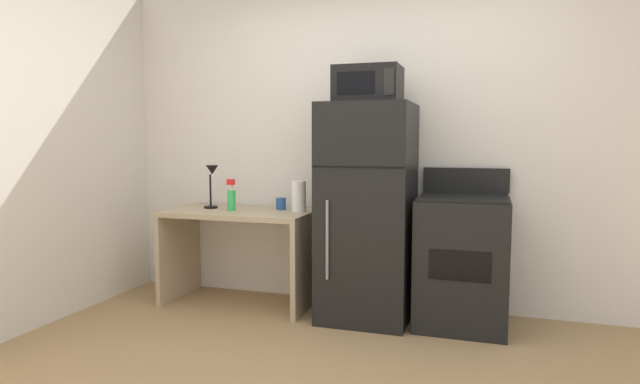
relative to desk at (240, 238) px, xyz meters
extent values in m
cube|color=silver|center=(1.07, 0.38, 0.78)|extent=(5.00, 0.10, 2.60)
cube|color=tan|center=(0.00, 0.00, 0.21)|extent=(1.17, 0.61, 0.04)
cube|color=tan|center=(-0.56, 0.00, -0.17)|extent=(0.04, 0.61, 0.71)
cube|color=tan|center=(0.56, 0.00, -0.17)|extent=(0.04, 0.61, 0.71)
cylinder|color=black|center=(-0.29, 0.05, 0.23)|extent=(0.11, 0.11, 0.02)
cylinder|color=black|center=(-0.29, 0.05, 0.37)|extent=(0.02, 0.02, 0.26)
cone|color=black|center=(-0.26, 0.03, 0.54)|extent=(0.10, 0.10, 0.08)
cylinder|color=green|center=(-0.05, -0.02, 0.31)|extent=(0.06, 0.06, 0.16)
cylinder|color=white|center=(-0.05, -0.02, 0.41)|extent=(0.02, 0.02, 0.04)
cube|color=red|center=(-0.05, -0.03, 0.45)|extent=(0.06, 0.03, 0.04)
cylinder|color=white|center=(0.48, 0.07, 0.35)|extent=(0.11, 0.11, 0.24)
cylinder|color=#264C99|center=(0.29, 0.15, 0.27)|extent=(0.08, 0.08, 0.09)
cube|color=black|center=(1.04, -0.02, 0.26)|extent=(0.64, 0.65, 1.56)
cube|color=black|center=(1.04, -0.35, 0.60)|extent=(0.63, 0.00, 0.01)
cylinder|color=gray|center=(0.84, -0.36, 0.10)|extent=(0.02, 0.02, 0.55)
cube|color=black|center=(1.04, -0.04, 1.17)|extent=(0.46, 0.34, 0.26)
cube|color=black|center=(0.99, -0.21, 1.17)|extent=(0.26, 0.01, 0.15)
cube|color=black|center=(1.22, -0.21, 1.17)|extent=(0.07, 0.01, 0.18)
cube|color=black|center=(1.72, 0.01, -0.07)|extent=(0.62, 0.60, 0.90)
cube|color=black|center=(1.72, 0.01, 0.39)|extent=(0.59, 0.58, 0.02)
cube|color=black|center=(1.72, 0.29, 0.49)|extent=(0.62, 0.04, 0.18)
cube|color=black|center=(1.72, -0.30, -0.03)|extent=(0.39, 0.01, 0.20)
camera|label=1|loc=(1.88, -3.76, 0.78)|focal=29.66mm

